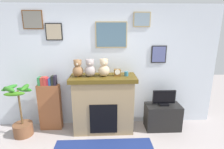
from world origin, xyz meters
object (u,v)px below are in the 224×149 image
at_px(candle_jar, 126,74).
at_px(fireplace, 103,103).
at_px(teddy_bear_tan, 78,69).
at_px(teddy_bear_brown, 90,68).
at_px(teddy_bear_cream, 104,68).
at_px(tv_stand, 162,117).
at_px(potted_plant, 21,118).
at_px(mantel_clock, 117,73).
at_px(television, 164,98).
at_px(bookshelf, 50,105).

bearing_deg(candle_jar, fireplace, 177.83).
height_order(candle_jar, teddy_bear_tan, teddy_bear_tan).
relative_size(teddy_bear_brown, teddy_bear_cream, 0.99).
bearing_deg(tv_stand, potted_plant, -177.35).
height_order(mantel_clock, teddy_bear_tan, teddy_bear_tan).
bearing_deg(teddy_bear_brown, candle_jar, 0.04).
distance_m(fireplace, television, 1.28).
xyz_separation_m(bookshelf, teddy_bear_tan, (0.64, -0.09, 0.80)).
xyz_separation_m(tv_stand, candle_jar, (-0.81, 0.01, 0.97)).
bearing_deg(tv_stand, teddy_bear_tan, 179.80).
height_order(potted_plant, candle_jar, candle_jar).
height_order(teddy_bear_brown, teddy_bear_cream, teddy_bear_cream).
relative_size(mantel_clock, teddy_bear_tan, 0.42).
bearing_deg(mantel_clock, candle_jar, 0.58).
xyz_separation_m(bookshelf, potted_plant, (-0.51, -0.23, -0.17)).
bearing_deg(potted_plant, teddy_bear_cream, 4.86).
bearing_deg(candle_jar, tv_stand, -0.47).
bearing_deg(television, teddy_bear_cream, 179.66).
bearing_deg(teddy_bear_brown, fireplace, 4.07).
bearing_deg(television, tv_stand, 90.00).
distance_m(potted_plant, teddy_bear_cream, 1.93).
distance_m(mantel_clock, teddy_bear_brown, 0.55).
height_order(bookshelf, mantel_clock, mantel_clock).
distance_m(potted_plant, candle_jar, 2.28).
distance_m(bookshelf, mantel_clock, 1.59).
xyz_separation_m(fireplace, bookshelf, (-1.13, 0.08, -0.05)).
bearing_deg(teddy_bear_brown, tv_stand, -0.23).
height_order(fireplace, candle_jar, candle_jar).
relative_size(television, teddy_bear_tan, 1.39).
bearing_deg(bookshelf, teddy_bear_brown, -6.10).
bearing_deg(teddy_bear_cream, candle_jar, 0.06).
relative_size(fireplace, teddy_bear_tan, 3.81).
xyz_separation_m(bookshelf, television, (2.41, -0.10, 0.14)).
distance_m(fireplace, teddy_bear_brown, 0.79).
xyz_separation_m(tv_stand, mantel_clock, (-0.99, 0.00, 0.99)).
bearing_deg(television, teddy_bear_brown, 179.72).
height_order(fireplace, television, fireplace).
distance_m(teddy_bear_tan, teddy_bear_brown, 0.24).
relative_size(bookshelf, teddy_bear_tan, 3.42).
height_order(fireplace, bookshelf, same).
height_order(candle_jar, teddy_bear_brown, teddy_bear_brown).
relative_size(tv_stand, teddy_bear_brown, 2.05).
bearing_deg(candle_jar, mantel_clock, -179.42).
distance_m(bookshelf, teddy_bear_cream, 1.41).
relative_size(television, teddy_bear_cream, 1.33).
distance_m(television, teddy_bear_cream, 1.42).
bearing_deg(television, mantel_clock, 179.65).
distance_m(fireplace, candle_jar, 0.79).
relative_size(television, mantel_clock, 3.33).
bearing_deg(television, teddy_bear_tan, 179.76).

